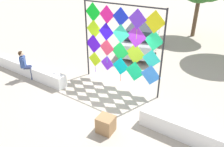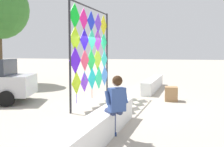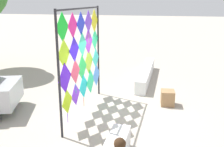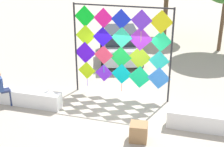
# 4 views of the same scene
# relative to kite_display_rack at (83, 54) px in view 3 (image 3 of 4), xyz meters

# --- Properties ---
(ground) EXTENTS (120.00, 120.00, 0.00)m
(ground) POSITION_rel_kite_display_rack_xyz_m (0.05, -1.17, -2.08)
(ground) COLOR #ADA393
(plaza_ledge_right) EXTENTS (4.78, 0.47, 0.59)m
(plaza_ledge_right) POSITION_rel_kite_display_rack_xyz_m (4.38, -1.74, -1.78)
(plaza_ledge_right) COLOR white
(plaza_ledge_right) RESTS_ON ground
(kite_display_rack) EXTENTS (3.86, 0.12, 3.61)m
(kite_display_rack) POSITION_rel_kite_display_rack_xyz_m (0.00, 0.00, 0.00)
(kite_display_rack) COLOR #232328
(kite_display_rack) RESTS_ON ground
(cardboard_box_large) EXTENTS (0.58, 0.54, 0.57)m
(cardboard_box_large) POSITION_rel_kite_display_rack_xyz_m (1.25, -2.87, -1.80)
(cardboard_box_large) COLOR #9E754C
(cardboard_box_large) RESTS_ON ground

